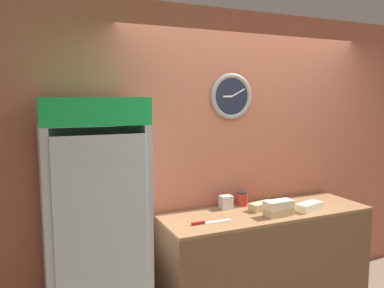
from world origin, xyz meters
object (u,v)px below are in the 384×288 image
Objects in this scene: sandwich_stack_bottom at (278,212)px; sandwich_flat_left at (262,206)px; beverage_cooler at (92,218)px; chefs_knife at (206,222)px; sandwich_stack_middle at (279,204)px; sandwich_flat_right at (309,206)px; napkin_dispenser at (226,202)px; condiment_jar at (242,199)px.

sandwich_stack_bottom is 0.99× the size of sandwich_flat_left.
beverage_cooler is at bearing -178.50° from sandwich_flat_left.
sandwich_flat_left is 0.74× the size of chefs_knife.
beverage_cooler is at bearing 174.01° from sandwich_stack_middle.
beverage_cooler is 6.79× the size of sandwich_flat_right.
sandwich_stack_bottom is 0.74× the size of chefs_knife.
napkin_dispenser is at bearing 9.43° from beverage_cooler.
sandwich_flat_right is 0.60m from condiment_jar.
sandwich_stack_middle is 1.88× the size of condiment_jar.
chefs_knife is at bearing -5.84° from beverage_cooler.
sandwich_stack_middle is 0.35m from sandwich_flat_right.
sandwich_flat_right is at bearing -25.62° from sandwich_flat_left.
chefs_knife is at bearing -168.28° from sandwich_flat_left.
beverage_cooler is 1.24m from napkin_dispenser.
condiment_jar is 0.19m from napkin_dispenser.
sandwich_stack_middle is 0.48m from napkin_dispenser.
condiment_jar is (-0.09, 0.19, 0.03)m from sandwich_flat_left.
napkin_dispenser is at bearing 130.60° from sandwich_stack_middle.
condiment_jar is at bearing 7.93° from napkin_dispenser.
condiment_jar is (-0.12, 0.39, -0.03)m from sandwich_stack_middle.
beverage_cooler is 14.23× the size of condiment_jar.
beverage_cooler reaches higher than sandwich_flat_right.
sandwich_stack_middle is 2.10× the size of napkin_dispenser.
sandwich_stack_middle is at bearing -6.19° from chefs_knife.
sandwich_stack_bottom is 0.92× the size of sandwich_flat_right.
sandwich_flat_right is 0.81× the size of chefs_knife.
beverage_cooler is 5.48× the size of chefs_knife.
condiment_jar is at bearing 30.97° from chefs_knife.
beverage_cooler reaches higher than sandwich_stack_bottom.
sandwich_flat_left is at bearing -64.24° from condiment_jar.
sandwich_flat_right is 1.00m from chefs_knife.
sandwich_stack_middle is 0.72× the size of chefs_knife.
beverage_cooler is 1.54m from sandwich_stack_middle.
sandwich_stack_middle is (1.53, -0.16, -0.03)m from beverage_cooler.
napkin_dispenser reaches higher than sandwich_stack_bottom.
chefs_knife is (-0.65, 0.07, -0.03)m from sandwich_stack_bottom.
napkin_dispenser is at bearing 152.35° from sandwich_flat_right.
condiment_jar is at bearing 107.57° from sandwich_stack_bottom.
sandwich_flat_left is 0.32m from napkin_dispenser.
beverage_cooler is at bearing 174.16° from chefs_knife.
condiment_jar is (1.41, 0.23, -0.07)m from beverage_cooler.
napkin_dispenser is at bearing 130.60° from sandwich_stack_bottom.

